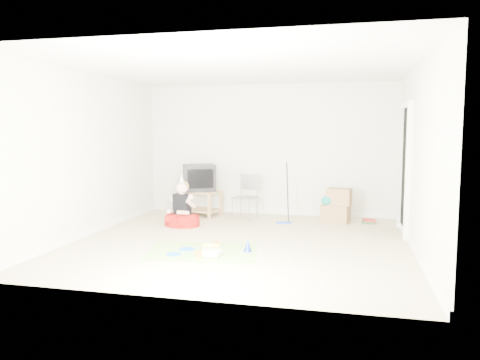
% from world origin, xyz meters
% --- Properties ---
extents(ground, '(5.00, 5.00, 0.00)m').
position_xyz_m(ground, '(0.00, 0.00, 0.00)').
color(ground, '#CBB991').
rests_on(ground, ground).
extents(doorway_recess, '(0.02, 0.90, 2.05)m').
position_xyz_m(doorway_recess, '(2.48, 1.20, 1.02)').
color(doorway_recess, black).
rests_on(doorway_recess, ground).
extents(tv_stand, '(0.90, 0.69, 0.50)m').
position_xyz_m(tv_stand, '(-1.29, 1.97, 0.29)').
color(tv_stand, '#AC804E').
rests_on(tv_stand, ground).
extents(crt_tv, '(0.75, 0.70, 0.52)m').
position_xyz_m(crt_tv, '(-1.29, 1.97, 0.76)').
color(crt_tv, black).
rests_on(crt_tv, tv_stand).
extents(folding_chair, '(0.49, 0.47, 0.88)m').
position_xyz_m(folding_chair, '(-0.32, 1.76, 0.43)').
color(folding_chair, gray).
rests_on(folding_chair, ground).
extents(cardboard_boxes, '(0.57, 0.47, 0.62)m').
position_xyz_m(cardboard_boxes, '(1.38, 1.91, 0.30)').
color(cardboard_boxes, '#9C744B').
rests_on(cardboard_boxes, ground).
extents(floor_mop, '(0.29, 0.36, 1.10)m').
position_xyz_m(floor_mop, '(0.45, 1.55, 0.26)').
color(floor_mop, blue).
rests_on(floor_mop, ground).
extents(book_pile, '(0.23, 0.30, 0.06)m').
position_xyz_m(book_pile, '(1.96, 1.96, 0.03)').
color(book_pile, '#21652D').
rests_on(book_pile, ground).
extents(seated_woman, '(0.80, 0.80, 0.93)m').
position_xyz_m(seated_woman, '(-1.28, 0.95, 0.20)').
color(seated_woman, '#AD160F').
rests_on(seated_woman, ground).
extents(party_mat, '(1.68, 1.34, 0.01)m').
position_xyz_m(party_mat, '(-0.39, -0.70, 0.00)').
color(party_mat, '#FF3581').
rests_on(party_mat, ground).
extents(birthday_cake, '(0.29, 0.24, 0.13)m').
position_xyz_m(birthday_cake, '(-0.20, -0.90, 0.04)').
color(birthday_cake, silver).
rests_on(birthday_cake, party_mat).
extents(blue_plate_near, '(0.24, 0.24, 0.01)m').
position_xyz_m(blue_plate_near, '(-0.62, -0.65, 0.01)').
color(blue_plate_near, blue).
rests_on(blue_plate_near, party_mat).
extents(blue_plate_far, '(0.28, 0.28, 0.01)m').
position_xyz_m(blue_plate_far, '(-0.71, -0.95, 0.01)').
color(blue_plate_far, blue).
rests_on(blue_plate_far, party_mat).
extents(orange_cup_near, '(0.10, 0.10, 0.09)m').
position_xyz_m(orange_cup_near, '(-0.25, -0.45, 0.05)').
color(orange_cup_near, orange).
rests_on(orange_cup_near, party_mat).
extents(orange_cup_far, '(0.09, 0.09, 0.09)m').
position_xyz_m(orange_cup_far, '(-0.33, -1.01, 0.05)').
color(orange_cup_far, orange).
rests_on(orange_cup_far, party_mat).
extents(blue_party_hat, '(0.15, 0.15, 0.17)m').
position_xyz_m(blue_party_hat, '(0.23, -0.56, 0.09)').
color(blue_party_hat, '#1831AE').
rests_on(blue_party_hat, party_mat).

